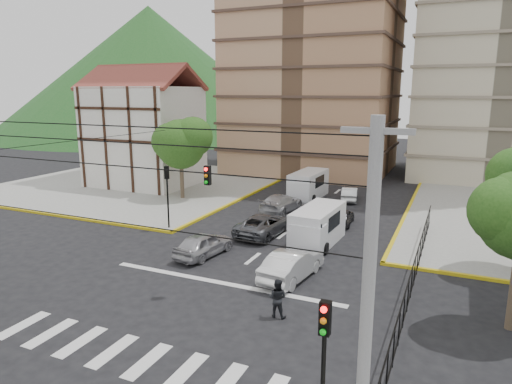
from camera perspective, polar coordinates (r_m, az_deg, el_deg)
The scene contains 21 objects.
ground at distance 22.86m, azimuth -5.72°, elevation -12.35°, with size 160.00×160.00×0.00m, color black.
sidewalk_nw at distance 49.56m, azimuth -14.40°, elevation 1.05°, with size 26.00×26.00×0.15m, color gray.
crosswalk_stripes at distance 18.53m, azimuth -15.48°, elevation -19.13°, with size 12.00×2.40×0.01m, color silver.
stop_line at distance 23.81m, azimuth -4.27°, elevation -11.26°, with size 13.00×0.40×0.01m, color silver.
tudor_building at distance 48.22m, azimuth -13.80°, elevation 7.00°, with size 10.80×8.05×12.23m.
distant_hill at distance 109.70m, azimuth -12.99°, elevation 14.52°, with size 70.00×70.00×28.00m, color #1C541E.
park_fence at distance 24.44m, azimuth 19.06°, elevation -11.32°, with size 0.10×22.50×1.66m, color black, non-canonical shape.
tree_tudor at distance 40.88m, azimuth -9.29°, elevation 6.21°, with size 5.39×4.40×7.43m.
traffic_light_se at distance 12.31m, azimuth 8.47°, elevation -19.39°, with size 0.28×0.22×4.40m.
traffic_light_nw at distance 32.20m, azimuth -11.04°, elevation 0.68°, with size 0.28×0.22×4.40m.
traffic_light_hanging at distance 19.38m, azimuth -9.08°, elevation 1.38°, with size 18.00×9.12×0.92m.
utility_pole_se at distance 10.25m, azimuth 13.60°, elevation -15.94°, with size 1.40×0.28×9.00m.
van_right_lane at distance 29.12m, azimuth 7.58°, elevation -4.42°, with size 2.38×5.42×2.40m.
van_left_lane at distance 41.62m, azimuth 6.44°, elevation 0.78°, with size 2.39×5.50×2.43m.
car_silver_front_left at distance 27.34m, azimuth -6.55°, elevation -6.50°, with size 1.70×4.23×1.44m, color #AAA9AE.
car_white_front_right at distance 24.06m, azimuth 4.52°, elevation -9.03°, with size 1.63×4.68×1.54m, color white.
car_grey_mid_left at distance 31.08m, azimuth 1.02°, elevation -4.05°, with size 2.42×5.25×1.46m, color #53555A.
car_silver_rear_left at distance 36.96m, azimuth 3.12°, elevation -1.38°, with size 2.03×5.00×1.45m, color #A2A2A6.
car_darkgrey_mid_right at distance 34.00m, azimuth 10.72°, elevation -3.03°, with size 1.44×3.57×1.22m, color #2A2A2D.
car_white_rear_right at distance 41.51m, azimuth 11.63°, elevation -0.22°, with size 1.32×3.79×1.25m, color silver.
pedestrian_crosswalk at distance 20.19m, azimuth 2.68°, elevation -13.11°, with size 0.84×0.65×1.73m, color black.
Camera 1 is at (10.45, -17.93, 9.59)m, focal length 32.00 mm.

